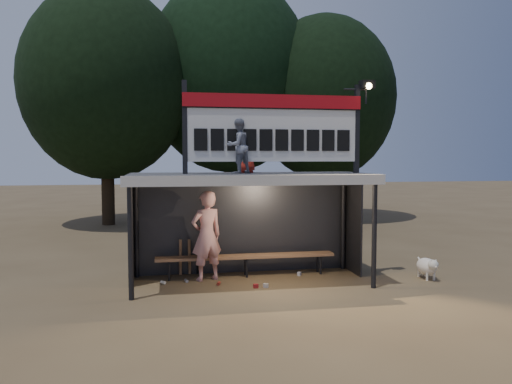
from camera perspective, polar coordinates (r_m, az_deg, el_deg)
The scene contains 13 objects.
ground at distance 10.79m, azimuth -0.68°, elevation -10.28°, with size 80.00×80.00×0.00m, color brown.
player at distance 10.85m, azimuth -5.68°, elevation -5.00°, with size 0.71×0.46×1.94m, color white.
child_a at distance 10.38m, azimuth -2.08°, elevation 5.25°, with size 0.55×0.43×1.14m, color gray.
child_b at distance 10.96m, azimuth -1.03°, elevation 4.74°, with size 0.47×0.31×0.96m, color #AE261A.
dugout_shelter at distance 10.73m, azimuth -0.90°, elevation -0.36°, with size 5.10×2.08×2.32m.
scoreboard_assembly at distance 10.58m, azimuth 2.32°, elevation 7.59°, with size 4.10×0.27×1.99m.
bench at distance 11.23m, azimuth -1.15°, elevation -7.45°, with size 4.00×0.35×0.48m.
tree_left at distance 20.64m, azimuth -16.79°, elevation 11.78°, with size 6.46×6.46×9.27m.
tree_mid at distance 22.26m, azimuth -3.13°, elevation 13.05°, with size 7.22×7.22×10.36m.
tree_right at distance 22.02m, azimuth 7.78°, elevation 10.55°, with size 6.08×6.08×8.72m.
dog at distance 11.64m, azimuth 19.00°, elevation -8.03°, with size 0.36×0.81×0.49m.
bats at distance 11.37m, azimuth -7.62°, elevation -7.36°, with size 0.48×0.33×0.84m.
litter at distance 10.68m, azimuth -2.60°, elevation -10.22°, with size 3.14×1.00×0.08m.
Camera 1 is at (-1.73, -10.32, 2.66)m, focal length 35.00 mm.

